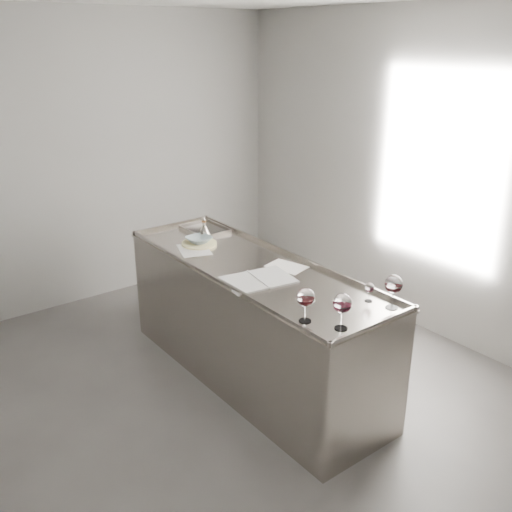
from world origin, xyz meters
TOP-DOWN VIEW (x-y plane):
  - room_shell at (0.00, 0.00)m, footprint 4.54×5.04m
  - counter at (0.50, 0.30)m, footprint 0.77×2.42m
  - wine_glass_left at (0.23, -0.58)m, footprint 0.11×0.11m
  - wine_glass_middle at (0.33, -0.78)m, footprint 0.11×0.11m
  - wine_glass_right at (0.78, -0.78)m, footprint 0.11×0.11m
  - wine_glass_small at (0.73, -0.63)m, footprint 0.06×0.06m
  - notebook at (0.37, 0.06)m, footprint 0.52×0.41m
  - loose_paper_top at (0.69, 0.14)m, footprint 0.26×0.32m
  - loose_paper_under at (0.34, 0.86)m, footprint 0.32×0.38m
  - trivet at (0.44, 0.93)m, footprint 0.36×0.36m
  - ceramic_bowl at (0.44, 0.93)m, footprint 0.21×0.21m
  - wine_funnel at (0.54, 1.02)m, footprint 0.14×0.14m

SIDE VIEW (x-z plane):
  - counter at x=0.50m, z-range -0.01..0.96m
  - loose_paper_top at x=0.69m, z-range 0.94..0.94m
  - loose_paper_under at x=0.34m, z-range 0.94..0.95m
  - notebook at x=0.37m, z-range 0.94..0.96m
  - trivet at x=0.44m, z-range 0.94..0.96m
  - ceramic_bowl at x=0.44m, z-range 0.96..1.01m
  - wine_funnel at x=0.54m, z-range 0.90..1.11m
  - wine_glass_small at x=0.73m, z-range 0.97..1.09m
  - wine_glass_left at x=0.23m, z-range 0.98..1.20m
  - wine_glass_right at x=0.78m, z-range 0.99..1.21m
  - wine_glass_middle at x=0.33m, z-range 0.99..1.21m
  - room_shell at x=0.00m, z-range -0.02..2.82m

